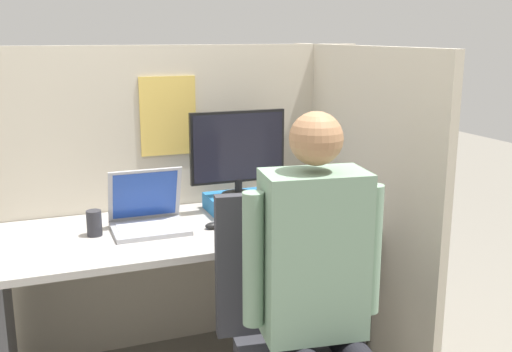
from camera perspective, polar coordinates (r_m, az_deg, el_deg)
The scene contains 13 objects.
cubicle_panel_back at distance 3.03m, azimuth -8.65°, elevation -2.20°, with size 2.09×0.05×1.52m.
cubicle_panel_right at distance 2.91m, azimuth 9.32°, elevation -2.94°, with size 0.04×1.35×1.52m.
desk at distance 2.74m, azimuth -6.77°, elevation -8.28°, with size 1.59×0.71×0.73m.
paper_box at distance 2.89m, azimuth -1.68°, elevation -2.62°, with size 0.29×0.25×0.08m.
monitor at distance 2.83m, azimuth -1.73°, elevation 2.42°, with size 0.47×0.16×0.41m.
laptop at distance 2.67m, azimuth -10.22°, elevation -3.94°, with size 0.32×0.26×0.27m.
mouse at distance 2.64m, azimuth -4.17°, elevation -4.74°, with size 0.07×0.04×0.03m.
stapler at distance 2.93m, azimuth 6.64°, elevation -2.68°, with size 0.04×0.14×0.06m.
carrot_toy at distance 2.52m, azimuth -1.50°, elevation -5.38°, with size 0.05×0.16×0.05m.
office_chair at distance 2.23m, azimuth 3.75°, elevation -14.86°, with size 0.54×0.59×1.01m.
person at distance 2.00m, azimuth 6.33°, elevation -10.43°, with size 0.48×0.47×1.33m.
coffee_mug at distance 3.00m, azimuth 3.89°, elevation -1.98°, with size 0.07×0.07×0.08m.
pen_cup at distance 2.63m, azimuth -15.15°, elevation -4.35°, with size 0.06×0.06×0.11m.
Camera 1 is at (-0.60, -2.12, 1.57)m, focal length 42.00 mm.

